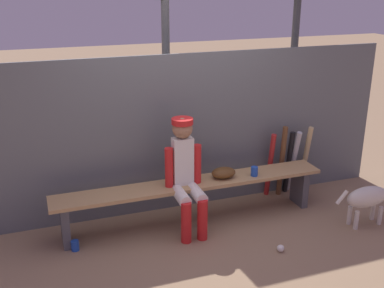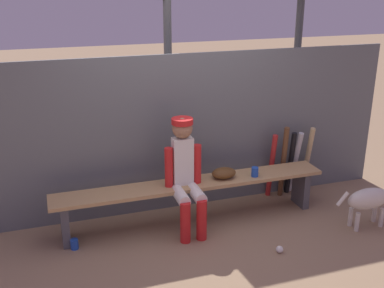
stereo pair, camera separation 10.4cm
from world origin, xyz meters
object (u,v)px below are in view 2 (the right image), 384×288
object	(u,v)px
bat_wood_dark	(283,162)
baseball_glove	(224,173)
cup_on_ground	(74,244)
dugout_bench	(192,190)
bat_wood_natural	(307,159)
baseball	(280,249)
cup_on_bench	(255,172)
bat_aluminum_black	(290,163)
bat_aluminum_silver	(295,163)
bat_aluminum_red	(271,166)
player_seated	(186,172)
dog	(373,198)

from	to	relation	value
bat_wood_dark	baseball_glove	bearing A→B (deg)	-163.77
baseball_glove	cup_on_ground	distance (m)	1.78
dugout_bench	bat_wood_natural	distance (m)	1.70
baseball	cup_on_bench	bearing A→B (deg)	84.13
bat_wood_dark	bat_aluminum_black	xyz separation A→B (m)	(0.13, 0.06, -0.05)
cup_on_bench	bat_aluminum_silver	bearing A→B (deg)	26.74
dugout_bench	bat_wood_natural	bearing A→B (deg)	11.36
bat_aluminum_red	bat_wood_dark	size ratio (longest dim) A/B	0.90
bat_aluminum_silver	cup_on_ground	bearing A→B (deg)	-170.59
dugout_bench	cup_on_bench	bearing A→B (deg)	-5.40
player_seated	baseball_glove	distance (m)	0.51
dugout_bench	bat_wood_dark	distance (m)	1.31
player_seated	bat_aluminum_silver	distance (m)	1.65
dugout_bench	player_seated	xyz separation A→B (m)	(-0.11, -0.11, 0.29)
bat_aluminum_red	cup_on_ground	world-z (taller)	bat_aluminum_red
bat_aluminum_red	dog	size ratio (longest dim) A/B	1.00
player_seated	bat_wood_dark	size ratio (longest dim) A/B	1.32
player_seated	bat_wood_natural	bearing A→B (deg)	14.15
cup_on_ground	bat_aluminum_red	bearing A→B (deg)	10.80
bat_aluminum_red	cup_on_ground	bearing A→B (deg)	-169.20
player_seated	cup_on_bench	size ratio (longest dim) A/B	11.33
dog	cup_on_bench	bearing A→B (deg)	151.32
bat_aluminum_black	cup_on_ground	distance (m)	2.80
player_seated	dog	world-z (taller)	player_seated
baseball	bat_wood_dark	bearing A→B (deg)	60.98
dugout_bench	bat_aluminum_black	distance (m)	1.45
cup_on_ground	player_seated	bearing A→B (deg)	2.21
dog	baseball	bearing A→B (deg)	-171.52
bat_aluminum_red	dog	bearing A→B (deg)	-54.03
bat_wood_dark	bat_aluminum_black	distance (m)	0.15
player_seated	bat_aluminum_black	world-z (taller)	player_seated
baseball_glove	dog	size ratio (longest dim) A/B	0.33
baseball	dog	size ratio (longest dim) A/B	0.09
player_seated	bat_aluminum_red	distance (m)	1.35
baseball_glove	dog	xyz separation A→B (m)	(1.50, -0.70, -0.22)
baseball	cup_on_bench	xyz separation A→B (m)	(0.08, 0.81, 0.51)
bat_aluminum_black	cup_on_bench	bearing A→B (deg)	-150.46
bat_wood_dark	dog	size ratio (longest dim) A/B	1.12
bat_aluminum_silver	bat_wood_natural	world-z (taller)	bat_wood_natural
dugout_bench	bat_wood_dark	size ratio (longest dim) A/B	3.28
bat_aluminum_red	cup_on_bench	world-z (taller)	bat_aluminum_red
cup_on_ground	cup_on_bench	distance (m)	2.11
dugout_bench	player_seated	distance (m)	0.33
bat_wood_natural	cup_on_ground	bearing A→B (deg)	-170.61
baseball_glove	cup_on_bench	bearing A→B (deg)	-11.09
bat_aluminum_red	bat_aluminum_black	world-z (taller)	bat_aluminum_red
cup_on_bench	bat_aluminum_red	bearing A→B (deg)	42.57
bat_aluminum_silver	dog	world-z (taller)	bat_aluminum_silver
baseball_glove	cup_on_bench	distance (m)	0.36
dugout_bench	bat_aluminum_black	xyz separation A→B (m)	(1.41, 0.32, 0.02)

